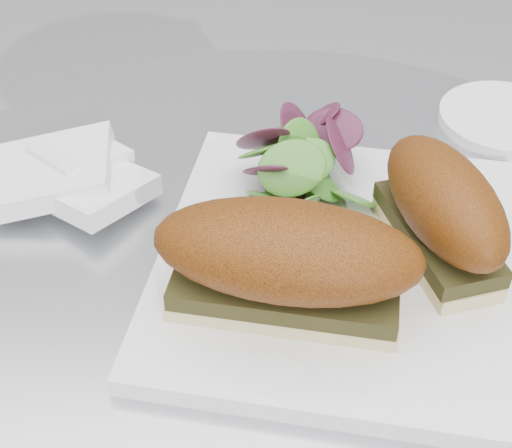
{
  "coord_description": "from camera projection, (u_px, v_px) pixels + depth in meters",
  "views": [
    {
      "loc": [
        -0.01,
        -0.4,
        1.12
      ],
      "look_at": [
        -0.02,
        0.0,
        0.77
      ],
      "focal_mm": 50.0,
      "sensor_mm": 36.0,
      "label": 1
    }
  ],
  "objects": [
    {
      "name": "napkin",
      "position": [
        75.0,
        188.0,
        0.61
      ],
      "size": [
        0.15,
        0.15,
        0.02
      ],
      "primitive_type": null,
      "rotation": [
        0.0,
        0.0,
        -0.15
      ],
      "color": "white",
      "rests_on": "table"
    },
    {
      "name": "sandwich_left",
      "position": [
        286.0,
        260.0,
        0.47
      ],
      "size": [
        0.19,
        0.11,
        0.08
      ],
      "rotation": [
        0.0,
        0.0,
        -0.16
      ],
      "color": "#CCB87F",
      "rests_on": "plate"
    },
    {
      "name": "saucer",
      "position": [
        505.0,
        119.0,
        0.7
      ],
      "size": [
        0.13,
        0.13,
        0.01
      ],
      "primitive_type": "cylinder",
      "color": "white",
      "rests_on": "table"
    },
    {
      "name": "sandwich_right",
      "position": [
        443.0,
        209.0,
        0.51
      ],
      "size": [
        0.1,
        0.15,
        0.08
      ],
      "rotation": [
        0.0,
        0.0,
        -1.29
      ],
      "color": "#CCB87F",
      "rests_on": "plate"
    },
    {
      "name": "salad",
      "position": [
        297.0,
        161.0,
        0.59
      ],
      "size": [
        0.12,
        0.12,
        0.05
      ],
      "primitive_type": null,
      "color": "#3F812A",
      "rests_on": "plate"
    },
    {
      "name": "plate",
      "position": [
        349.0,
        262.0,
        0.54
      ],
      "size": [
        0.33,
        0.33,
        0.02
      ],
      "primitive_type": "cube",
      "rotation": [
        0.0,
        0.0,
        -0.16
      ],
      "color": "white",
      "rests_on": "table"
    },
    {
      "name": "table",
      "position": [
        273.0,
        435.0,
        0.72
      ],
      "size": [
        0.7,
        0.7,
        0.73
      ],
      "color": "silver",
      "rests_on": "ground"
    }
  ]
}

